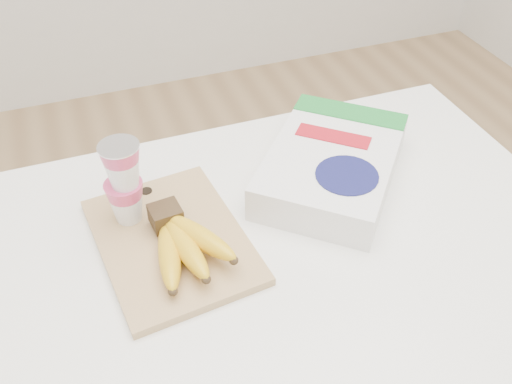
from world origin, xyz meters
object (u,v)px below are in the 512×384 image
at_px(cutting_board, 172,241).
at_px(bananas, 183,243).
at_px(yogurt_stack, 124,181).
at_px(cereal_box, 332,164).

distance_m(cutting_board, bananas, 0.05).
relative_size(bananas, yogurt_stack, 1.22).
relative_size(yogurt_stack, cereal_box, 0.40).
height_order(cutting_board, yogurt_stack, yogurt_stack).
relative_size(cutting_board, yogurt_stack, 2.02).
relative_size(bananas, cereal_box, 0.48).
xyz_separation_m(bananas, yogurt_stack, (-0.06, 0.11, 0.06)).
bearing_deg(bananas, cereal_box, 18.40).
height_order(cutting_board, bananas, bananas).
bearing_deg(cutting_board, yogurt_stack, 121.34).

